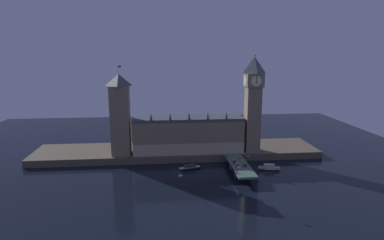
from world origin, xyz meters
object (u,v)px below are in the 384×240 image
Objects in this scene: clock_tower at (253,101)px; pedestrian_near_rail at (237,171)px; victoria_tower at (120,115)px; car_northbound_lead at (235,162)px; car_southbound_trail at (240,159)px; boat_downstream at (269,168)px; boat_upstream at (190,168)px; street_lamp_near at (237,166)px; car_southbound_lead at (245,165)px; pedestrian_mid_walk at (249,165)px; car_northbound_trail at (238,166)px; street_lamp_mid at (248,159)px; pedestrian_far_rail at (227,156)px; street_lamp_far at (227,152)px.

clock_tower reaches higher than pedestrian_near_rail.
car_northbound_lead is at bearing -20.99° from victoria_tower.
boat_downstream is (19.01, -5.79, -5.05)m from car_southbound_trail.
boat_upstream is (-49.70, -21.91, -42.70)m from clock_tower.
car_southbound_lead is at bearing 51.97° from street_lamp_near.
pedestrian_mid_walk is at bearing 9.99° from car_southbound_lead.
car_northbound_lead is 8.55m from car_northbound_trail.
street_lamp_mid is (3.04, -9.14, 3.12)m from car_southbound_trail.
pedestrian_far_rail reaches higher than car_southbound_trail.
victoria_tower is 82.32m from street_lamp_far.
pedestrian_near_rail is at bearing -90.00° from pedestrian_far_rail.
car_southbound_trail is (5.28, 6.26, -0.09)m from car_northbound_lead.
car_northbound_trail is 15.72m from car_southbound_trail.
victoria_tower reaches higher than pedestrian_far_rail.
street_lamp_near is (-8.33, -10.65, 3.69)m from car_southbound_lead.
victoria_tower is 89.45m from car_northbound_lead.
pedestrian_far_rail is 0.26× the size of street_lamp_mid.
car_northbound_lead is 2.64× the size of pedestrian_near_rail.
street_lamp_near reaches higher than street_lamp_far.
pedestrian_mid_walk reaches higher than boat_downstream.
car_southbound_lead is 1.04× the size of car_southbound_trail.
street_lamp_mid reaches higher than car_southbound_lead.
clock_tower is 48.05m from street_lamp_mid.
boat_downstream is (24.30, 9.01, -5.13)m from car_northbound_trail.
street_lamp_near is (-3.04, -17.61, 3.59)m from car_northbound_lead.
car_southbound_lead is at bearing 53.51° from pedestrian_near_rail.
boat_downstream is (19.01, 7.43, -5.03)m from car_southbound_lead.
street_lamp_near reaches higher than street_lamp_mid.
pedestrian_mid_walk is 4.65m from street_lamp_mid.
clock_tower is 63.54m from pedestrian_near_rail.
street_lamp_near is (-8.33, -23.86, 3.68)m from car_southbound_trail.
pedestrian_far_rail is 0.09× the size of boat_upstream.
pedestrian_mid_walk is at bearing 45.37° from street_lamp_near.
street_lamp_far is at bearing 9.96° from boat_upstream.
clock_tower is at bearing 71.96° from pedestrian_mid_walk.
pedestrian_mid_walk is 15.99m from street_lamp_near.
street_lamp_near is 0.42× the size of boat_downstream.
pedestrian_far_rail reaches higher than car_northbound_trail.
boat_downstream reaches higher than boat_upstream.
car_northbound_lead is (79.14, -30.36, -28.55)m from victoria_tower.
street_lamp_near is at bearing -127.68° from street_lamp_mid.
car_southbound_lead is at bearing 16.72° from car_northbound_trail.
street_lamp_mid is (10.97, -15.70, 2.92)m from pedestrian_far_rail.
car_southbound_trail is 0.22× the size of boat_upstream.
car_northbound_lead is 18.22m from street_lamp_near.
car_southbound_lead is at bearing -111.56° from clock_tower.
pedestrian_mid_walk is (7.93, 2.05, 0.14)m from car_northbound_trail.
clock_tower is 52.61m from pedestrian_mid_walk.
pedestrian_mid_walk reaches higher than boat_upstream.
clock_tower is 17.33× the size of car_northbound_trail.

